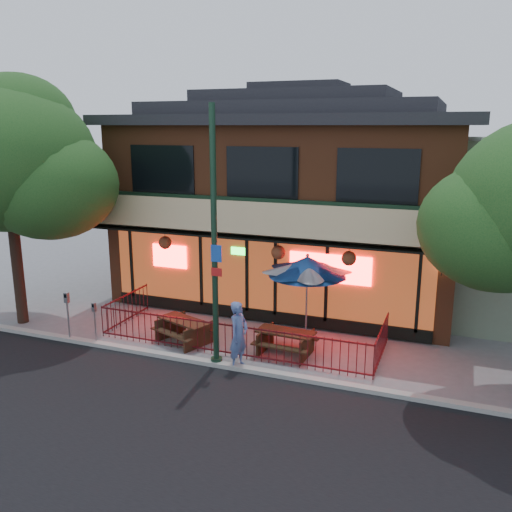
{
  "coord_description": "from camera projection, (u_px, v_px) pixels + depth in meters",
  "views": [
    {
      "loc": [
        5.98,
        -12.97,
        6.44
      ],
      "look_at": [
        0.25,
        2.0,
        2.57
      ],
      "focal_mm": 38.0,
      "sensor_mm": 36.0,
      "label": 1
    }
  ],
  "objects": [
    {
      "name": "picnic_table_right",
      "position": [
        286.0,
        339.0,
        15.56
      ],
      "size": [
        1.73,
        1.37,
        0.71
      ],
      "color": "#342112",
      "rests_on": "ground"
    },
    {
      "name": "restaurant_building",
      "position": [
        297.0,
        187.0,
        20.85
      ],
      "size": [
        12.96,
        9.49,
        8.05
      ],
      "color": "brown",
      "rests_on": "ground"
    },
    {
      "name": "patio_fence",
      "position": [
        229.0,
        332.0,
        15.67
      ],
      "size": [
        8.44,
        2.62,
        1.0
      ],
      "color": "#480F14",
      "rests_on": "ground"
    },
    {
      "name": "ground",
      "position": [
        223.0,
        359.0,
        15.36
      ],
      "size": [
        80.0,
        80.0,
        0.0
      ],
      "primitive_type": "plane",
      "color": "gray",
      "rests_on": "ground"
    },
    {
      "name": "curb",
      "position": [
        215.0,
        364.0,
        14.89
      ],
      "size": [
        80.0,
        0.25,
        0.12
      ],
      "primitive_type": "cube",
      "color": "#999993",
      "rests_on": "ground"
    },
    {
      "name": "patio_umbrella",
      "position": [
        307.0,
        266.0,
        16.39
      ],
      "size": [
        2.35,
        2.35,
        2.68
      ],
      "color": "gray",
      "rests_on": "ground"
    },
    {
      "name": "street_light",
      "position": [
        215.0,
        254.0,
        14.25
      ],
      "size": [
        0.43,
        0.32,
        7.0
      ],
      "color": "#173423",
      "rests_on": "ground"
    },
    {
      "name": "parking_meter_far",
      "position": [
        67.0,
        308.0,
        16.38
      ],
      "size": [
        0.14,
        0.12,
        1.55
      ],
      "color": "#919499",
      "rests_on": "ground"
    },
    {
      "name": "street_tree_left",
      "position": [
        8.0,
        151.0,
        16.97
      ],
      "size": [
        5.6,
        5.6,
        8.05
      ],
      "color": "black",
      "rests_on": "ground"
    },
    {
      "name": "parking_meter_near",
      "position": [
        95.0,
        316.0,
        16.18
      ],
      "size": [
        0.12,
        0.11,
        1.31
      ],
      "color": "gray",
      "rests_on": "ground"
    },
    {
      "name": "pedestrian",
      "position": [
        239.0,
        335.0,
        14.59
      ],
      "size": [
        0.57,
        0.76,
        1.88
      ],
      "primitive_type": "imported",
      "rotation": [
        0.0,
        0.0,
        1.38
      ],
      "color": "#4E639C",
      "rests_on": "ground"
    },
    {
      "name": "picnic_table_left",
      "position": [
        184.0,
        327.0,
        16.44
      ],
      "size": [
        2.01,
        1.78,
        0.72
      ],
      "color": "#3A2415",
      "rests_on": "ground"
    },
    {
      "name": "asphalt_street",
      "position": [
        87.0,
        487.0,
        9.91
      ],
      "size": [
        80.0,
        11.0,
        0.0
      ],
      "primitive_type": "cube",
      "color": "black",
      "rests_on": "ground"
    }
  ]
}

